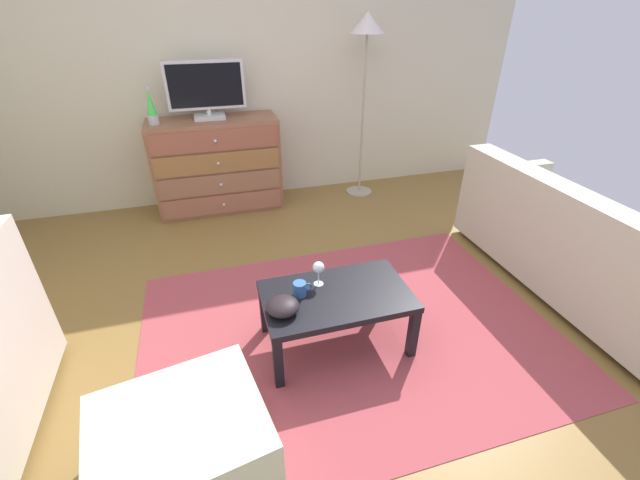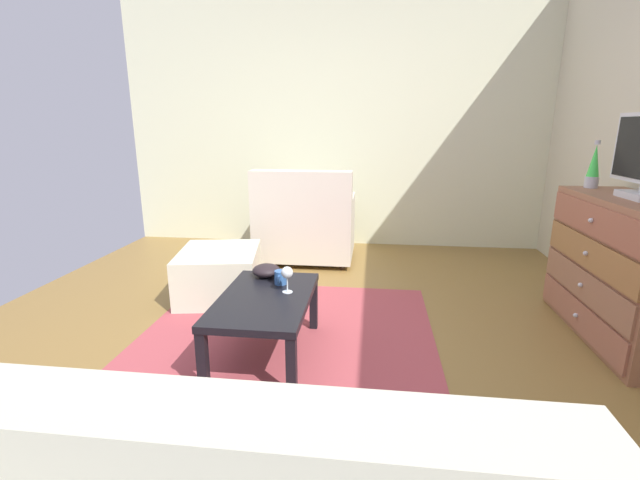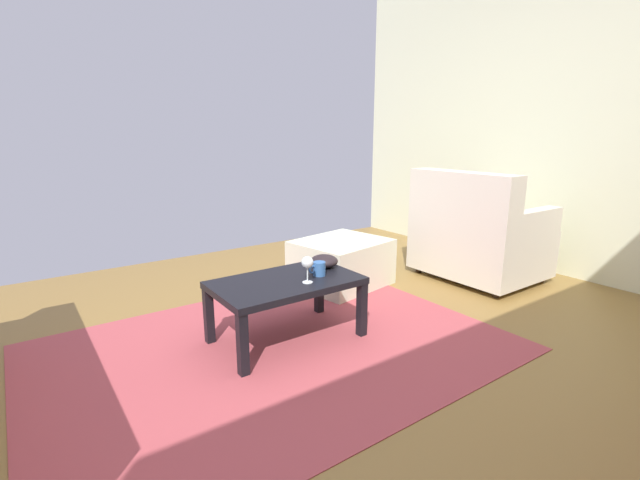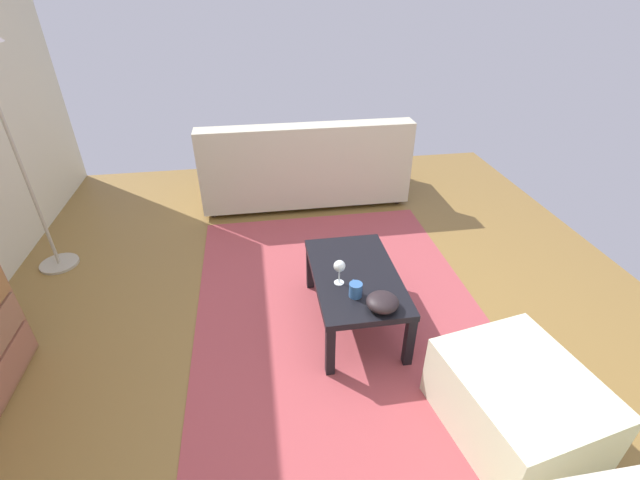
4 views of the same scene
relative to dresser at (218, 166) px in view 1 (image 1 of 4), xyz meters
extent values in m
cube|color=olive|center=(0.43, -1.90, -0.48)|extent=(5.72, 4.91, 0.05)
cube|color=beige|center=(0.43, 0.31, 0.93)|extent=(5.72, 0.12, 2.76)
cube|color=#A34248|center=(0.63, -2.10, -0.45)|extent=(2.60, 1.90, 0.01)
cube|color=#8E5B40|center=(0.00, 0.01, 0.00)|extent=(1.20, 0.45, 0.90)
cube|color=#945A45|center=(0.00, -0.23, -0.32)|extent=(1.14, 0.02, 0.19)
sphere|color=silver|center=(0.00, -0.24, -0.32)|extent=(0.03, 0.03, 0.03)
cube|color=#8C5E45|center=(0.00, -0.23, -0.11)|extent=(1.14, 0.02, 0.19)
sphere|color=silver|center=(0.00, -0.24, -0.11)|extent=(0.03, 0.03, 0.03)
cube|color=olive|center=(0.00, -0.23, 0.11)|extent=(1.14, 0.02, 0.19)
sphere|color=silver|center=(0.00, -0.24, 0.11)|extent=(0.03, 0.03, 0.03)
cube|color=brown|center=(0.00, -0.23, 0.32)|extent=(1.14, 0.02, 0.19)
sphere|color=silver|center=(0.00, -0.24, 0.32)|extent=(0.03, 0.03, 0.03)
cube|color=silver|center=(-0.01, 0.03, 0.47)|extent=(0.28, 0.18, 0.04)
cylinder|color=silver|center=(-0.01, 0.03, 0.52)|extent=(0.04, 0.04, 0.05)
cube|color=silver|center=(-0.01, 0.03, 0.75)|extent=(0.69, 0.05, 0.42)
cube|color=black|center=(-0.01, 0.00, 0.75)|extent=(0.64, 0.01, 0.37)
cylinder|color=#B7B7BC|center=(-0.50, -0.04, 0.49)|extent=(0.09, 0.09, 0.08)
cone|color=#3FD84C|center=(-0.50, -0.04, 0.64)|extent=(0.08, 0.08, 0.22)
cylinder|color=#B7B7BC|center=(-0.50, -0.04, 0.77)|extent=(0.04, 0.04, 0.03)
cube|color=black|center=(0.11, -1.95, -0.28)|extent=(0.05, 0.05, 0.34)
cube|color=black|center=(0.91, -1.95, -0.28)|extent=(0.05, 0.05, 0.34)
cube|color=black|center=(0.11, -2.40, -0.28)|extent=(0.05, 0.05, 0.34)
cube|color=black|center=(0.91, -2.40, -0.28)|extent=(0.05, 0.05, 0.34)
cube|color=black|center=(0.51, -2.17, -0.09)|extent=(0.86, 0.51, 0.04)
cylinder|color=silver|center=(0.44, -2.05, -0.07)|extent=(0.06, 0.06, 0.00)
cylinder|color=silver|center=(0.44, -2.05, -0.02)|extent=(0.01, 0.01, 0.09)
sphere|color=silver|center=(0.44, -2.05, 0.05)|extent=(0.07, 0.07, 0.07)
cylinder|color=#335F9F|center=(0.31, -2.12, -0.03)|extent=(0.08, 0.08, 0.08)
torus|color=#335F9F|center=(0.36, -2.12, -0.02)|extent=(0.05, 0.01, 0.05)
ellipsoid|color=black|center=(0.18, -2.24, -0.03)|extent=(0.18, 0.18, 0.08)
cylinder|color=#332319|center=(2.78, -1.20, -0.43)|extent=(0.05, 0.05, 0.05)
cylinder|color=#332319|center=(2.09, -1.20, -0.43)|extent=(0.05, 0.05, 0.05)
cube|color=beige|center=(2.44, -2.09, -0.22)|extent=(0.85, 1.93, 0.37)
cube|color=beige|center=(2.11, -2.09, 0.16)|extent=(0.20, 1.93, 0.40)
cube|color=beige|center=(2.44, -1.18, 0.07)|extent=(0.81, 0.12, 0.20)
cylinder|color=#3E4B76|center=(2.71, -1.80, 0.05)|extent=(0.16, 0.40, 0.16)
cylinder|color=#332319|center=(-1.16, -1.84, -0.43)|extent=(0.05, 0.05, 0.05)
cube|color=beige|center=(-0.37, -2.77, -0.26)|extent=(0.79, 0.71, 0.38)
cylinder|color=#A59E8C|center=(1.49, -0.05, -0.44)|extent=(0.28, 0.28, 0.02)
cylinder|color=#A59E8C|center=(1.49, -0.05, 0.36)|extent=(0.02, 0.02, 1.57)
cone|color=silver|center=(1.49, -0.05, 1.23)|extent=(0.32, 0.32, 0.18)
camera|label=1|loc=(-0.10, -3.93, 1.39)|focal=22.70mm
camera|label=2|loc=(2.79, -1.57, 0.88)|focal=24.48mm
camera|label=3|loc=(1.80, -0.02, 0.78)|focal=24.89mm
camera|label=4|loc=(-1.55, -1.62, 1.50)|focal=24.21mm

